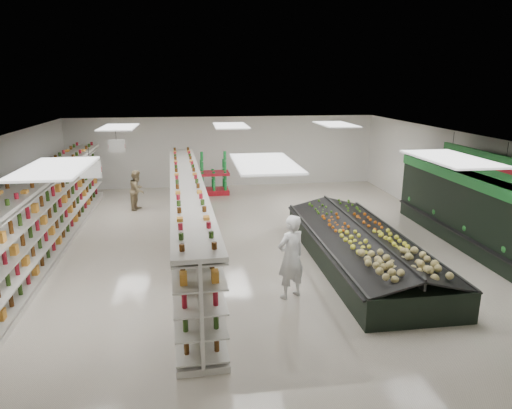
{
  "coord_description": "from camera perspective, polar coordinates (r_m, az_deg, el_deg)",
  "views": [
    {
      "loc": [
        -1.41,
        -12.89,
        4.74
      ],
      "look_at": [
        0.39,
        0.08,
        1.19
      ],
      "focal_mm": 32.0,
      "sensor_mm": 36.0,
      "label": 1
    }
  ],
  "objects": [
    {
      "name": "floor",
      "position": [
        13.81,
        -1.58,
        -4.93
      ],
      "size": [
        16.0,
        16.0,
        0.0
      ],
      "primitive_type": "plane",
      "color": "beige",
      "rests_on": "ground"
    },
    {
      "name": "ceiling",
      "position": [
        13.06,
        -1.68,
        8.37
      ],
      "size": [
        14.0,
        16.0,
        0.02
      ],
      "primitive_type": "cube",
      "color": "white",
      "rests_on": "wall_back"
    },
    {
      "name": "wall_back",
      "position": [
        21.17,
        -4.04,
        6.59
      ],
      "size": [
        14.0,
        0.02,
        3.2
      ],
      "primitive_type": "cube",
      "color": "white",
      "rests_on": "floor"
    },
    {
      "name": "wall_front",
      "position": [
        5.98,
        7.25,
        -16.67
      ],
      "size": [
        14.0,
        0.02,
        3.2
      ],
      "primitive_type": "cube",
      "color": "white",
      "rests_on": "floor"
    },
    {
      "name": "wall_right",
      "position": [
        15.71,
        24.68,
        2.22
      ],
      "size": [
        0.02,
        16.0,
        3.2
      ],
      "primitive_type": "cube",
      "color": "white",
      "rests_on": "floor"
    },
    {
      "name": "produce_wall_case",
      "position": [
        14.32,
        26.09,
        -0.57
      ],
      "size": [
        0.93,
        8.0,
        2.2
      ],
      "color": "black",
      "rests_on": "floor"
    },
    {
      "name": "aisle_sign_near",
      "position": [
        11.32,
        -20.03,
        4.12
      ],
      "size": [
        0.52,
        0.06,
        0.75
      ],
      "color": "white",
      "rests_on": "ceiling"
    },
    {
      "name": "aisle_sign_far",
      "position": [
        15.21,
        -17.02,
        6.99
      ],
      "size": [
        0.52,
        0.06,
        0.75
      ],
      "color": "white",
      "rests_on": "ceiling"
    },
    {
      "name": "hortifruti_banner",
      "position": [
        13.88,
        25.77,
        4.99
      ],
      "size": [
        0.12,
        3.2,
        0.95
      ],
      "color": "#207830",
      "rests_on": "ceiling"
    },
    {
      "name": "gondola_left",
      "position": [
        14.22,
        -24.82,
        -1.41
      ],
      "size": [
        1.22,
        12.97,
        2.24
      ],
      "rotation": [
        0.0,
        0.0,
        0.02
      ],
      "color": "silver",
      "rests_on": "floor"
    },
    {
      "name": "gondola_center",
      "position": [
        13.19,
        -8.51,
        -1.68
      ],
      "size": [
        1.42,
        12.07,
        2.09
      ],
      "rotation": [
        0.0,
        0.0,
        0.04
      ],
      "color": "silver",
      "rests_on": "floor"
    },
    {
      "name": "produce_island",
      "position": [
        12.57,
        12.93,
        -5.1
      ],
      "size": [
        2.54,
        6.93,
        1.03
      ],
      "rotation": [
        0.0,
        0.0,
        0.01
      ],
      "color": "black",
      "rests_on": "floor"
    },
    {
      "name": "soda_endcap",
      "position": [
        19.76,
        -5.37,
        3.7
      ],
      "size": [
        1.37,
        0.96,
        1.73
      ],
      "rotation": [
        0.0,
        0.0,
        0.03
      ],
      "color": "#B01420",
      "rests_on": "floor"
    },
    {
      "name": "shopper_main",
      "position": [
        10.21,
        4.38,
        -6.55
      ],
      "size": [
        0.84,
        0.73,
        1.94
      ],
      "primitive_type": "imported",
      "rotation": [
        0.0,
        0.0,
        3.61
      ],
      "color": "silver",
      "rests_on": "floor"
    },
    {
      "name": "shopper_background",
      "position": [
        17.84,
        -14.62,
        1.77
      ],
      "size": [
        0.63,
        0.83,
        1.52
      ],
      "primitive_type": "imported",
      "rotation": [
        0.0,
        0.0,
        1.31
      ],
      "color": "#9A7B5F",
      "rests_on": "floor"
    }
  ]
}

